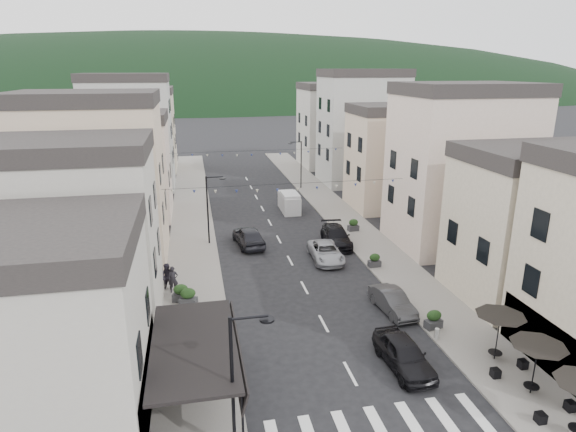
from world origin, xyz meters
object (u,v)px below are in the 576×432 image
at_px(pedestrian_a, 173,280).
at_px(pedestrian_b, 168,277).
at_px(parked_car_e, 249,236).
at_px(parked_car_d, 336,236).
at_px(parked_car_b, 393,301).
at_px(delivery_van, 289,202).
at_px(parked_car_a, 404,354).
at_px(parked_car_c, 326,252).

distance_m(pedestrian_a, pedestrian_b, 0.53).
bearing_deg(parked_car_e, parked_car_d, 162.73).
distance_m(parked_car_b, delivery_van, 22.98).
height_order(parked_car_d, delivery_van, delivery_van).
xyz_separation_m(parked_car_d, pedestrian_b, (-13.80, -6.51, 0.31)).
bearing_deg(delivery_van, parked_car_e, -119.56).
relative_size(parked_car_d, delivery_van, 1.21).
relative_size(parked_car_d, pedestrian_b, 2.77).
bearing_deg(pedestrian_b, parked_car_a, -18.27).
distance_m(parked_car_a, pedestrian_a, 15.91).
distance_m(parked_car_a, parked_car_c, 14.58).
height_order(parked_car_a, parked_car_c, parked_car_a).
xyz_separation_m(parked_car_e, pedestrian_b, (-6.40, -7.78, 0.22)).
xyz_separation_m(parked_car_e, delivery_van, (5.48, 9.52, 0.17)).
xyz_separation_m(parked_car_b, parked_car_e, (-7.40, 13.37, 0.17)).
bearing_deg(pedestrian_a, parked_car_b, -23.39).
relative_size(pedestrian_a, pedestrian_b, 0.95).
xyz_separation_m(parked_car_a, delivery_van, (-0.12, 28.53, 0.25)).
distance_m(parked_car_e, delivery_van, 10.99).
bearing_deg(parked_car_a, parked_car_b, 69.62).
bearing_deg(delivery_van, parked_car_c, -89.15).
xyz_separation_m(parked_car_b, delivery_van, (-1.92, 22.90, 0.34)).
relative_size(parked_car_a, parked_car_e, 0.91).
bearing_deg(parked_car_b, pedestrian_a, 152.95).
bearing_deg(pedestrian_a, delivery_van, 54.78).
distance_m(parked_car_c, delivery_van, 13.95).
bearing_deg(parked_car_c, parked_car_d, 62.48).
distance_m(parked_car_b, pedestrian_b, 14.90).
xyz_separation_m(parked_car_d, delivery_van, (-1.92, 10.79, 0.26)).
bearing_deg(parked_car_c, pedestrian_b, -162.21).
height_order(parked_car_c, parked_car_d, parked_car_d).
relative_size(parked_car_b, pedestrian_b, 2.16).
height_order(parked_car_a, delivery_van, delivery_van).
relative_size(delivery_van, pedestrian_a, 2.40).
bearing_deg(pedestrian_a, parked_car_c, 15.63).
bearing_deg(parked_car_a, parked_car_c, 87.34).
height_order(parked_car_e, pedestrian_a, pedestrian_a).
height_order(parked_car_b, parked_car_c, same).
height_order(parked_car_c, delivery_van, delivery_van).
bearing_deg(pedestrian_b, parked_car_e, 75.37).
bearing_deg(pedestrian_b, parked_car_c, 40.45).
relative_size(parked_car_c, pedestrian_a, 2.69).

